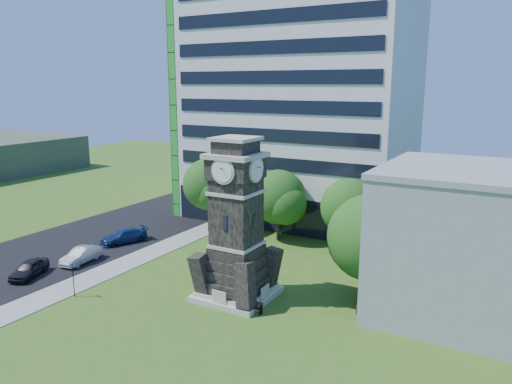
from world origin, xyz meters
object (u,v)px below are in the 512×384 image
Objects in this scene: park_bench at (252,306)px; street_sign at (73,276)px; car_street_north at (124,236)px; car_street_mid at (81,255)px; car_east_lot at (394,312)px; clock_tower at (236,230)px; car_street_south at (29,269)px.

street_sign is (-13.10, -4.54, 1.23)m from park_bench.
car_street_north is 20.71m from park_bench.
street_sign is at bearing -50.93° from car_street_mid.
car_east_lot reaches higher than park_bench.
clock_tower is 5.67m from park_bench.
car_street_mid is at bearing 54.31° from car_street_south.
clock_tower is 18.70m from car_street_south.
car_street_south is (-17.32, -5.34, -4.58)m from clock_tower.
car_street_south is 20.02m from park_bench.
car_street_mid is 6.30m from car_street_north.
clock_tower is at bearing 142.59° from park_bench.
car_street_north is 28.84m from car_east_lot.
car_street_mid is 1.58× the size of street_sign.
clock_tower reaches higher than car_east_lot.
clock_tower reaches higher than car_street_north.
car_street_north is 1.81× the size of street_sign.
car_street_north is 0.97× the size of car_east_lot.
park_bench is at bearing 23.98° from street_sign.
clock_tower is at bearing 35.17° from street_sign.
car_street_south is 29.73m from car_east_lot.
park_bench is (-9.18, -3.49, -0.26)m from car_east_lot.
car_street_south is at bearing -68.51° from car_street_north.
clock_tower is 2.54× the size of car_street_north.
park_bench is at bearing -11.24° from car_street_south.
car_east_lot is at bearing 8.65° from clock_tower.
car_street_north is at bearing 84.00° from car_east_lot.
car_street_south is at bearing -162.86° from clock_tower.
park_bench is at bearing 112.13° from car_east_lot.
park_bench is (19.43, -7.16, -0.27)m from car_street_north.
car_street_north is 3.06× the size of park_bench.
car_street_north is at bearing 66.99° from car_street_south.
park_bench is 13.92m from street_sign.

